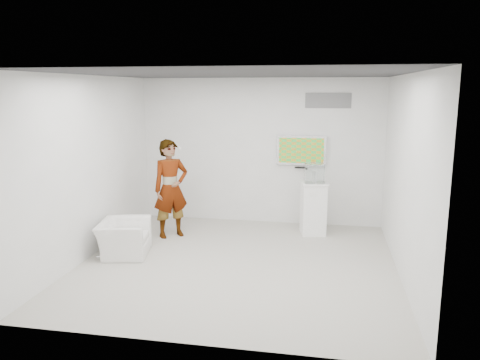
{
  "coord_description": "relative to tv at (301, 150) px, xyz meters",
  "views": [
    {
      "loc": [
        1.34,
        -7.05,
        2.78
      ],
      "look_at": [
        -0.08,
        0.6,
        1.26
      ],
      "focal_mm": 35.0,
      "sensor_mm": 36.0,
      "label": 1
    }
  ],
  "objects": [
    {
      "name": "console",
      "position": [
        0.29,
        -0.63,
        -0.42
      ],
      "size": [
        0.1,
        0.17,
        0.22
      ],
      "primitive_type": "cube",
      "rotation": [
        0.0,
        0.0,
        0.33
      ],
      "color": "white",
      "rests_on": "pedestal"
    },
    {
      "name": "wii_remote",
      "position": [
        -2.27,
        -1.0,
        0.12
      ],
      "size": [
        0.1,
        0.13,
        0.03
      ],
      "primitive_type": "cube",
      "rotation": [
        0.0,
        0.0,
        0.55
      ],
      "color": "white",
      "rests_on": "person"
    },
    {
      "name": "logo_decal",
      "position": [
        0.5,
        0.04,
        1.0
      ],
      "size": [
        0.9,
        0.02,
        0.3
      ],
      "primitive_type": "cube",
      "color": "slate",
      "rests_on": "room"
    },
    {
      "name": "person",
      "position": [
        -2.36,
        -1.27,
        -0.62
      ],
      "size": [
        0.81,
        0.77,
        1.86
      ],
      "primitive_type": "imported",
      "rotation": [
        0.0,
        0.0,
        0.69
      ],
      "color": "white",
      "rests_on": "room"
    },
    {
      "name": "pedestal",
      "position": [
        0.29,
        -0.63,
        -1.04
      ],
      "size": [
        0.59,
        0.59,
        1.02
      ],
      "primitive_type": "cube",
      "rotation": [
        0.0,
        0.0,
        0.21
      ],
      "color": "white",
      "rests_on": "room"
    },
    {
      "name": "room",
      "position": [
        -0.85,
        -2.45,
        -0.05
      ],
      "size": [
        5.01,
        5.01,
        3.0
      ],
      "color": "#ADAA9E",
      "rests_on": "ground"
    },
    {
      "name": "floor_uplight",
      "position": [
        0.25,
        -0.1,
        -1.39
      ],
      "size": [
        0.21,
        0.21,
        0.31
      ],
      "primitive_type": "cylinder",
      "rotation": [
        0.0,
        0.0,
        0.04
      ],
      "color": "white",
      "rests_on": "room"
    },
    {
      "name": "vitrine",
      "position": [
        0.29,
        -0.63,
        -0.35
      ],
      "size": [
        0.4,
        0.4,
        0.36
      ],
      "primitive_type": "cube",
      "rotation": [
        0.0,
        0.0,
        0.11
      ],
      "color": "white",
      "rests_on": "pedestal"
    },
    {
      "name": "tv",
      "position": [
        0.0,
        0.0,
        0.0
      ],
      "size": [
        1.0,
        0.08,
        0.6
      ],
      "primitive_type": "cube",
      "color": "silver",
      "rests_on": "room"
    },
    {
      "name": "armchair",
      "position": [
        -2.83,
        -2.4,
        -1.26
      ],
      "size": [
        0.94,
        1.03,
        0.58
      ],
      "primitive_type": "imported",
      "rotation": [
        0.0,
        0.0,
        1.76
      ],
      "color": "white",
      "rests_on": "room"
    }
  ]
}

